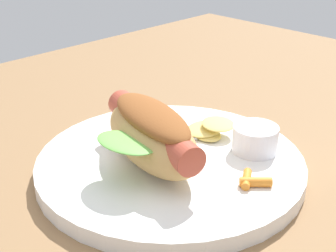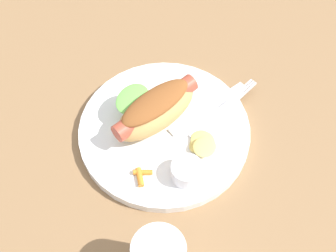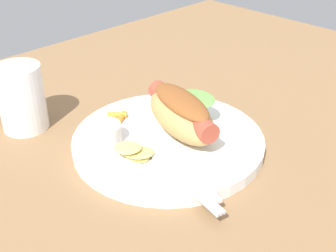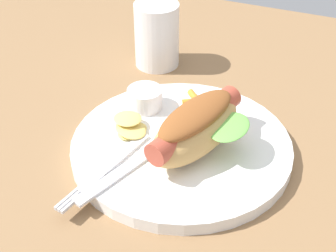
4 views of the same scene
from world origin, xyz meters
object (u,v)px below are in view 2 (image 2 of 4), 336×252
chips_pile (203,144)px  carrot_garnish (141,175)px  sauce_ramekin (187,171)px  hot_dog (155,109)px  plate (164,132)px  fork (222,110)px  knife (208,108)px

chips_pile → carrot_garnish: chips_pile is taller
sauce_ramekin → carrot_garnish: 6.58cm
hot_dog → sauce_ramekin: bearing=-105.0°
plate → chips_pile: (6.46, 0.52, 1.57)cm
fork → knife: 2.20cm
plate → fork: fork is taller
knife → chips_pile: 6.87cm
fork → carrot_garnish: 16.83cm
knife → hot_dog: bearing=156.8°
hot_dog → fork: bearing=-30.8°
hot_dog → sauce_ramekin: hot_dog is taller
hot_dog → carrot_garnish: 10.22cm
plate → knife: size_ratio=1.76×
sauce_ramekin → chips_pile: (-0.56, 5.50, -0.56)cm
fork → carrot_garnish: carrot_garnish is taller
plate → carrot_garnish: 8.83cm
plate → fork: (5.77, 7.70, 1.00)cm
fork → chips_pile: 7.24cm
chips_pile → carrot_garnish: size_ratio=1.63×
sauce_ramekin → knife: sauce_ramekin is taller
hot_dog → knife: bearing=-26.0°
fork → carrot_garnish: bearing=177.0°
sauce_ramekin → chips_pile: sauce_ramekin is taller
fork → carrot_garnish: size_ratio=4.50×
hot_dog → chips_pile: (8.45, -0.03, -2.43)cm
plate → chips_pile: 6.67cm
knife → carrot_garnish: size_ratio=4.50×
sauce_ramekin → knife: (-3.27, 11.79, -1.15)cm
hot_dog → chips_pile: 8.79cm
plate → carrot_garnish: carrot_garnish is taller
sauce_ramekin → carrot_garnish: sauce_ramekin is taller
chips_pile → hot_dog: bearing=179.8°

